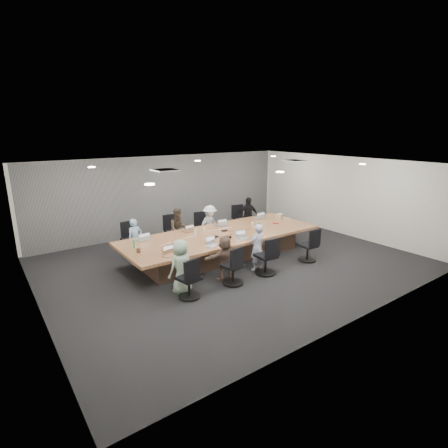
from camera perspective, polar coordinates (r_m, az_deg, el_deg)
floor at (r=10.17m, az=1.32°, el=-6.20°), size 10.00×8.00×0.00m
ceiling at (r=9.51m, az=1.42°, el=9.70°), size 10.00×8.00×0.00m
wall_back at (r=13.09m, az=-9.25°, el=4.84°), size 10.00×0.00×2.80m
wall_front at (r=7.11m, az=21.22°, el=-4.83°), size 10.00×0.00×2.80m
wall_left at (r=7.93m, az=-28.93°, el=-3.69°), size 0.00×8.00×2.80m
wall_right at (r=13.31m, az=18.89°, el=4.38°), size 0.00×8.00×2.80m
curtain at (r=13.02m, az=-9.09°, el=4.79°), size 9.80×0.04×2.80m
conference_table at (r=10.41m, az=-0.32°, el=-3.33°), size 6.00×2.20×0.74m
chair_0 at (r=10.89m, az=-14.89°, el=-2.87°), size 0.61×0.61×0.86m
chair_1 at (r=11.44m, az=-8.17°, el=-1.57°), size 0.64×0.64×0.88m
chair_2 at (r=12.01m, az=-3.24°, el=-0.93°), size 0.60×0.60×0.76m
chair_3 at (r=12.92m, az=2.90°, el=0.42°), size 0.67×0.67×0.84m
chair_4 at (r=8.02m, az=-5.73°, el=-9.32°), size 0.62×0.62×0.79m
chair_5 at (r=8.64m, az=1.48°, el=-7.31°), size 0.64×0.64×0.80m
chair_6 at (r=9.28m, az=6.83°, el=-5.67°), size 0.61×0.61×0.84m
chair_7 at (r=10.41m, az=13.52°, el=-3.83°), size 0.55×0.55×0.78m
person_0 at (r=10.52m, az=-14.27°, el=-2.42°), size 0.47×0.32×1.22m
laptop_0 at (r=9.99m, az=-13.15°, el=-2.45°), size 0.35×0.25×0.02m
person_1 at (r=11.08m, az=-7.37°, el=-0.86°), size 0.76×0.65×1.34m
laptop_1 at (r=10.59m, az=-5.96°, el=-1.12°), size 0.32×0.23×0.02m
person_2 at (r=11.66m, az=-2.34°, el=-0.07°), size 0.91×0.64×1.29m
laptop_2 at (r=11.19m, az=-0.79°, el=-0.15°), size 0.34×0.25×0.02m
person_3 at (r=12.59m, az=3.91°, el=1.29°), size 0.87×0.51×1.38m
laptop_3 at (r=12.17m, az=5.56°, el=1.04°), size 0.37×0.27×0.02m
person_4 at (r=8.20m, az=-7.01°, el=-6.89°), size 0.69×0.51×1.28m
laptop_4 at (r=8.62m, az=-8.81°, el=-5.08°), size 0.38×0.30×0.02m
person_5 at (r=8.84m, az=0.11°, el=-5.57°), size 1.07×0.35×1.15m
laptop_5 at (r=9.21m, az=-1.89°, el=-3.57°), size 0.37×0.29×0.02m
person_6 at (r=9.45m, az=5.44°, el=-3.80°), size 0.49×0.33×1.29m
laptop_6 at (r=9.82m, az=3.35°, el=-2.39°), size 0.33×0.26×0.02m
bottle_green_left at (r=9.32m, az=-14.48°, el=-3.13°), size 0.08×0.08×0.23m
bottle_green_right at (r=10.64m, az=5.88°, el=-0.34°), size 0.08×0.08×0.27m
bottle_clear at (r=10.02m, az=-4.74°, el=-1.42°), size 0.08×0.08×0.23m
cup_white_far at (r=10.54m, az=-3.24°, el=-0.91°), size 0.09×0.09×0.10m
cup_white_near at (r=11.20m, az=4.71°, el=0.04°), size 0.10×0.10×0.10m
mug_brown at (r=8.98m, az=-13.78°, el=-4.17°), size 0.12×0.12×0.12m
mic_left at (r=9.95m, az=-1.41°, el=-2.07°), size 0.18×0.15×0.03m
mic_right at (r=10.54m, az=0.06°, el=-1.08°), size 0.17×0.12×0.03m
stapler at (r=9.82m, az=0.73°, el=-2.21°), size 0.17×0.06×0.06m
canvas_bag at (r=12.18m, az=9.02°, el=1.25°), size 0.32×0.27×0.15m
snack_packet at (r=11.50m, az=8.44°, el=0.16°), size 0.21×0.19×0.04m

